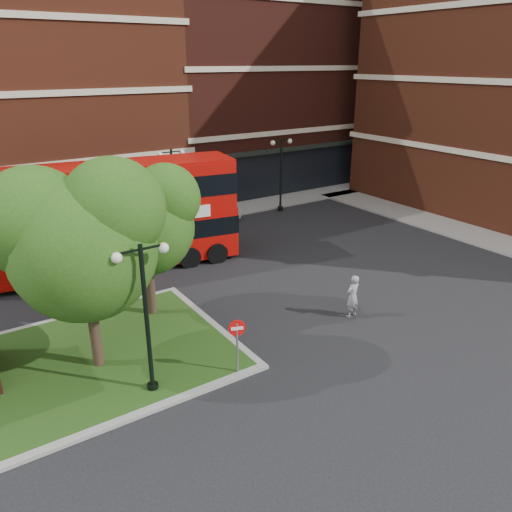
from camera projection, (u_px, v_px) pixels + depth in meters
ground at (294, 344)px, 18.56m from camera, size 120.00×120.00×0.00m
pavement_far at (133, 227)px, 31.31m from camera, size 44.00×3.00×0.12m
pavement_side at (500, 243)px, 28.59m from camera, size 3.00×28.00×0.12m
terrace_far_right at (253, 84)px, 41.43m from camera, size 18.00×12.00×16.00m
traffic_island at (50, 373)px, 16.73m from camera, size 12.60×7.60×0.15m
tree_island_west at (78, 235)px, 15.39m from camera, size 5.40×4.71×7.21m
tree_island_east at (142, 217)px, 19.08m from camera, size 4.46×3.90×6.29m
lamp_island at (146, 313)px, 14.84m from camera, size 1.72×0.36×5.00m
lamp_far_left at (173, 186)px, 29.78m from camera, size 1.72×0.36×5.00m
lamp_far_right at (281, 171)px, 33.91m from camera, size 1.72×0.36×5.00m
bus at (112, 210)px, 24.21m from camera, size 12.44×4.74×4.64m
woman at (353, 296)px, 20.24m from camera, size 0.70×0.49×1.82m
car_silver at (58, 240)px, 27.20m from camera, size 4.03×1.81×1.35m
car_white at (207, 214)px, 31.67m from camera, size 4.54×1.98×1.45m
no_entry_sign at (237, 336)px, 16.20m from camera, size 0.55×0.25×2.07m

